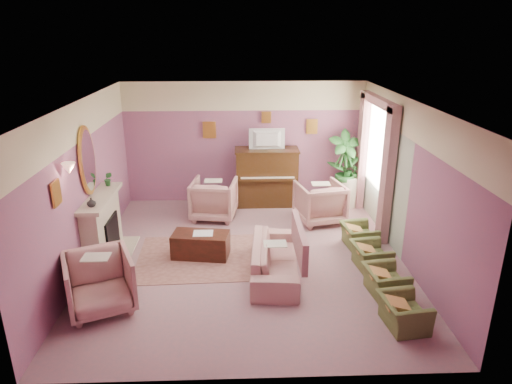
{
  "coord_description": "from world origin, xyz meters",
  "views": [
    {
      "loc": [
        -0.12,
        -7.33,
        3.91
      ],
      "look_at": [
        0.17,
        0.4,
        1.12
      ],
      "focal_mm": 32.0,
      "sensor_mm": 36.0,
      "label": 1
    }
  ],
  "objects_px": {
    "olive_chair_c": "(371,253)",
    "olive_chair_b": "(385,277)",
    "floral_armchair_front": "(99,280)",
    "olive_chair_a": "(404,308)",
    "olive_chair_d": "(359,232)",
    "side_table": "(347,191)",
    "sofa": "(275,252)",
    "floral_armchair_left": "(214,197)",
    "television": "(267,138)",
    "floral_armchair_right": "(320,200)",
    "coffee_table": "(201,245)",
    "piano": "(267,178)"
  },
  "relations": [
    {
      "from": "television",
      "to": "olive_chair_a",
      "type": "distance_m",
      "value": 5.13
    },
    {
      "from": "floral_armchair_right",
      "to": "olive_chair_c",
      "type": "relative_size",
      "value": 1.42
    },
    {
      "from": "olive_chair_c",
      "to": "side_table",
      "type": "distance_m",
      "value": 2.99
    },
    {
      "from": "floral_armchair_left",
      "to": "floral_armchair_front",
      "type": "relative_size",
      "value": 1.0
    },
    {
      "from": "olive_chair_d",
      "to": "side_table",
      "type": "height_order",
      "value": "side_table"
    },
    {
      "from": "olive_chair_a",
      "to": "piano",
      "type": "bearing_deg",
      "value": 108.68
    },
    {
      "from": "sofa",
      "to": "olive_chair_c",
      "type": "bearing_deg",
      "value": 4.23
    },
    {
      "from": "olive_chair_d",
      "to": "floral_armchair_right",
      "type": "bearing_deg",
      "value": 113.51
    },
    {
      "from": "sofa",
      "to": "olive_chair_a",
      "type": "height_order",
      "value": "sofa"
    },
    {
      "from": "piano",
      "to": "sofa",
      "type": "distance_m",
      "value": 3.24
    },
    {
      "from": "floral_armchair_left",
      "to": "olive_chair_b",
      "type": "xyz_separation_m",
      "value": [
        2.79,
        -3.16,
        -0.19
      ]
    },
    {
      "from": "floral_armchair_left",
      "to": "side_table",
      "type": "bearing_deg",
      "value": 11.84
    },
    {
      "from": "olive_chair_a",
      "to": "coffee_table",
      "type": "bearing_deg",
      "value": 143.54
    },
    {
      "from": "television",
      "to": "olive_chair_a",
      "type": "relative_size",
      "value": 1.19
    },
    {
      "from": "television",
      "to": "floral_armchair_right",
      "type": "relative_size",
      "value": 0.84
    },
    {
      "from": "floral_armchair_right",
      "to": "olive_chair_a",
      "type": "xyz_separation_m",
      "value": [
        0.54,
        -3.69,
        -0.19
      ]
    },
    {
      "from": "olive_chair_a",
      "to": "olive_chair_d",
      "type": "distance_m",
      "value": 2.46
    },
    {
      "from": "sofa",
      "to": "television",
      "type": "bearing_deg",
      "value": 89.08
    },
    {
      "from": "coffee_table",
      "to": "olive_chair_a",
      "type": "relative_size",
      "value": 1.49
    },
    {
      "from": "olive_chair_a",
      "to": "olive_chair_b",
      "type": "height_order",
      "value": "same"
    },
    {
      "from": "piano",
      "to": "floral_armchair_right",
      "type": "height_order",
      "value": "piano"
    },
    {
      "from": "floral_armchair_front",
      "to": "side_table",
      "type": "xyz_separation_m",
      "value": [
        4.55,
        4.03,
        -0.13
      ]
    },
    {
      "from": "olive_chair_c",
      "to": "television",
      "type": "bearing_deg",
      "value": 117.7
    },
    {
      "from": "olive_chair_c",
      "to": "olive_chair_b",
      "type": "bearing_deg",
      "value": -90.0
    },
    {
      "from": "olive_chair_d",
      "to": "sofa",
      "type": "bearing_deg",
      "value": -150.36
    },
    {
      "from": "coffee_table",
      "to": "side_table",
      "type": "xyz_separation_m",
      "value": [
        3.21,
        2.44,
        0.12
      ]
    },
    {
      "from": "side_table",
      "to": "olive_chair_c",
      "type": "bearing_deg",
      "value": -95.02
    },
    {
      "from": "floral_armchair_right",
      "to": "television",
      "type": "bearing_deg",
      "value": 136.72
    },
    {
      "from": "olive_chair_a",
      "to": "olive_chair_c",
      "type": "height_order",
      "value": "same"
    },
    {
      "from": "olive_chair_b",
      "to": "olive_chair_d",
      "type": "xyz_separation_m",
      "value": [
        0.0,
        1.64,
        0.0
      ]
    },
    {
      "from": "television",
      "to": "olive_chair_c",
      "type": "xyz_separation_m",
      "value": [
        1.61,
        -3.06,
        -1.31
      ]
    },
    {
      "from": "olive_chair_a",
      "to": "side_table",
      "type": "distance_m",
      "value": 4.62
    },
    {
      "from": "coffee_table",
      "to": "floral_armchair_right",
      "type": "height_order",
      "value": "floral_armchair_right"
    },
    {
      "from": "coffee_table",
      "to": "sofa",
      "type": "xyz_separation_m",
      "value": [
        1.29,
        -0.66,
        0.16
      ]
    },
    {
      "from": "television",
      "to": "floral_armchair_right",
      "type": "height_order",
      "value": "television"
    },
    {
      "from": "piano",
      "to": "floral_armchair_front",
      "type": "relative_size",
      "value": 1.47
    },
    {
      "from": "sofa",
      "to": "floral_armchair_front",
      "type": "relative_size",
      "value": 2.02
    },
    {
      "from": "sofa",
      "to": "side_table",
      "type": "distance_m",
      "value": 3.64
    },
    {
      "from": "sofa",
      "to": "olive_chair_c",
      "type": "relative_size",
      "value": 2.86
    },
    {
      "from": "olive_chair_c",
      "to": "side_table",
      "type": "height_order",
      "value": "side_table"
    },
    {
      "from": "television",
      "to": "olive_chair_a",
      "type": "height_order",
      "value": "television"
    },
    {
      "from": "television",
      "to": "olive_chair_b",
      "type": "relative_size",
      "value": 1.19
    },
    {
      "from": "piano",
      "to": "television",
      "type": "height_order",
      "value": "television"
    },
    {
      "from": "coffee_table",
      "to": "sofa",
      "type": "height_order",
      "value": "sofa"
    },
    {
      "from": "floral_armchair_front",
      "to": "olive_chair_a",
      "type": "xyz_separation_m",
      "value": [
        4.29,
        -0.59,
        -0.19
      ]
    },
    {
      "from": "floral_armchair_front",
      "to": "olive_chair_c",
      "type": "distance_m",
      "value": 4.42
    },
    {
      "from": "olive_chair_c",
      "to": "coffee_table",
      "type": "bearing_deg",
      "value": 169.68
    },
    {
      "from": "olive_chair_b",
      "to": "olive_chair_d",
      "type": "bearing_deg",
      "value": 90.0
    },
    {
      "from": "olive_chair_d",
      "to": "coffee_table",
      "type": "bearing_deg",
      "value": -174.5
    },
    {
      "from": "television",
      "to": "floral_armchair_front",
      "type": "bearing_deg",
      "value": -123.12
    }
  ]
}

